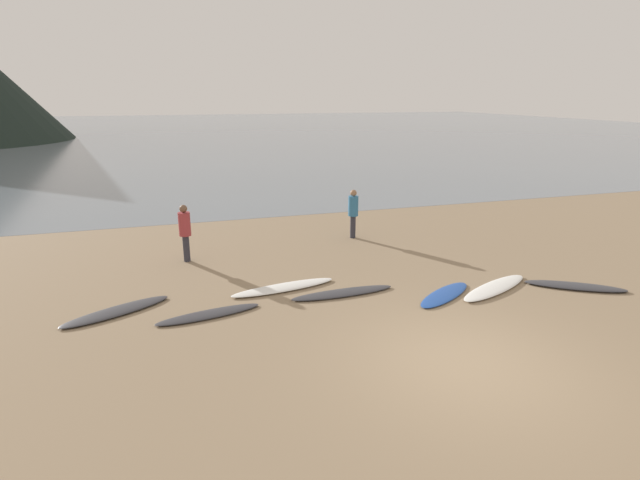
% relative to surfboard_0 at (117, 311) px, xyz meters
% --- Properties ---
extents(ground_plane, '(120.00, 120.00, 0.20)m').
position_rel_surfboard_0_xyz_m(ground_plane, '(6.00, 5.93, -0.14)').
color(ground_plane, '#8C7559').
rests_on(ground_plane, ground).
extents(ocean_water, '(140.00, 100.00, 0.01)m').
position_rel_surfboard_0_xyz_m(ocean_water, '(6.00, 57.52, -0.04)').
color(ocean_water, slate).
rests_on(ocean_water, ground).
extents(surfboard_0, '(2.36, 1.57, 0.08)m').
position_rel_surfboard_0_xyz_m(surfboard_0, '(0.00, 0.00, 0.00)').
color(surfboard_0, '#333338').
rests_on(surfboard_0, ground).
extents(surfboard_1, '(2.29, 0.87, 0.07)m').
position_rel_surfboard_0_xyz_m(surfboard_1, '(1.88, -0.74, -0.00)').
color(surfboard_1, '#333338').
rests_on(surfboard_1, ground).
extents(surfboard_2, '(2.68, 0.95, 0.09)m').
position_rel_surfboard_0_xyz_m(surfboard_2, '(3.75, 0.27, 0.00)').
color(surfboard_2, white).
rests_on(surfboard_2, ground).
extents(surfboard_3, '(2.54, 0.60, 0.07)m').
position_rel_surfboard_0_xyz_m(surfboard_3, '(5.00, -0.46, -0.00)').
color(surfboard_3, '#333338').
rests_on(surfboard_3, ground).
extents(surfboard_4, '(1.99, 1.53, 0.06)m').
position_rel_surfboard_0_xyz_m(surfboard_4, '(7.24, -1.26, -0.01)').
color(surfboard_4, '#1E479E').
rests_on(surfboard_4, ground).
extents(surfboard_5, '(2.54, 1.57, 0.09)m').
position_rel_surfboard_0_xyz_m(surfboard_5, '(8.61, -1.25, 0.00)').
color(surfboard_5, white).
rests_on(surfboard_5, ground).
extents(surfboard_6, '(2.23, 1.69, 0.09)m').
position_rel_surfboard_0_xyz_m(surfboard_6, '(10.54, -1.75, 0.00)').
color(surfboard_6, '#333338').
rests_on(surfboard_6, ground).
extents(person_0, '(0.33, 0.33, 1.62)m').
position_rel_surfboard_0_xyz_m(person_0, '(1.63, 3.12, 0.91)').
color(person_0, '#2D2D38').
rests_on(person_0, ground).
extents(person_1, '(0.32, 0.32, 1.59)m').
position_rel_surfboard_0_xyz_m(person_1, '(6.94, 3.98, 0.90)').
color(person_1, '#2D2D38').
rests_on(person_1, ground).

